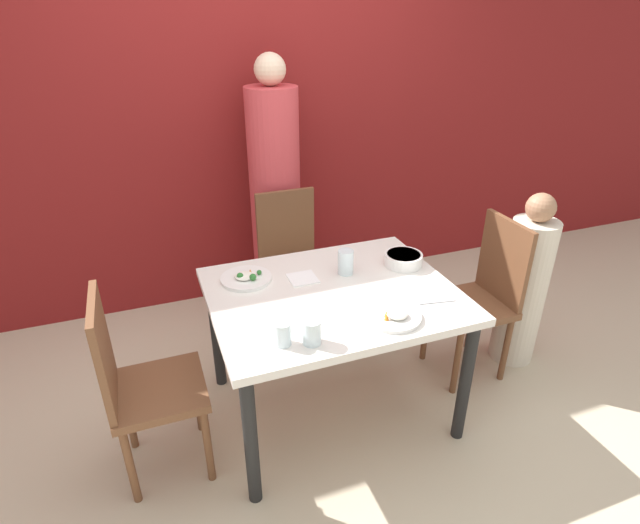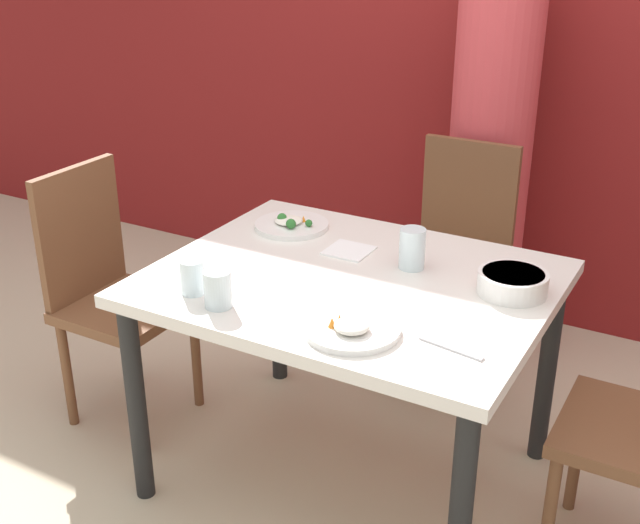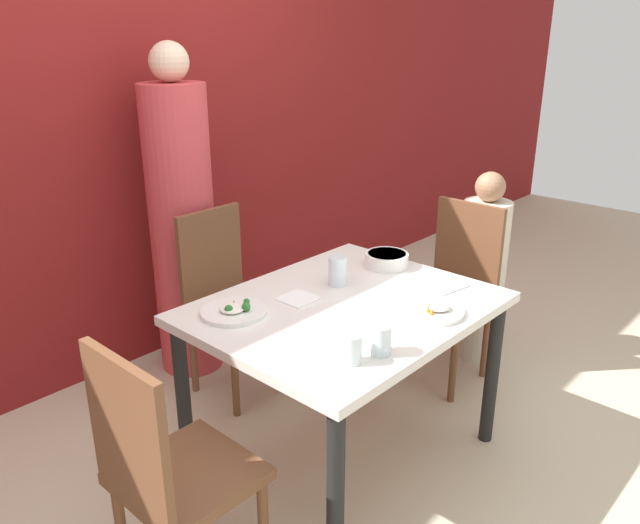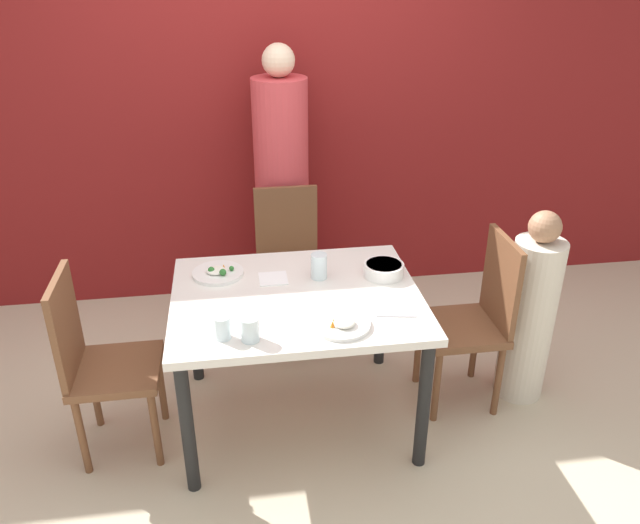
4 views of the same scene
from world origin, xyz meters
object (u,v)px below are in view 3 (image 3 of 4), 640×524
Objects in this scene: chair_adult_spot at (227,297)px; person_child at (482,275)px; bowl_curry at (387,259)px; person_adult at (183,228)px; glass_water_tall at (351,349)px; chair_child_spot at (454,287)px; plate_rice_adult at (234,311)px.

person_child reaches higher than chair_adult_spot.
person_child is 5.30× the size of bowl_curry.
person_adult is 1.66m from person_child.
person_adult reaches higher than glass_water_tall.
chair_adult_spot is 1.42m from person_child.
chair_adult_spot reaches higher than glass_water_tall.
bowl_curry is at bearing -58.89° from chair_adult_spot.
chair_child_spot is 9.16× the size of glass_water_tall.
chair_child_spot is 1.46m from person_adult.
chair_adult_spot is 1.23m from glass_water_tall.
plate_rice_adult is 0.58m from glass_water_tall.
person_child is 4.17× the size of plate_rice_adult.
plate_rice_adult is (-0.82, 0.13, -0.02)m from bowl_curry.
person_child is (0.30, -0.00, -0.02)m from chair_child_spot.
glass_water_tall is (-1.58, -0.36, 0.30)m from person_child.
person_adult is 1.10m from bowl_curry.
plate_rice_adult is at bearing 171.30° from bowl_curry.
chair_adult_spot is at bearing 121.11° from bowl_curry.
person_child is 10.43× the size of glass_water_tall.
person_adult is (-0.89, 1.12, 0.29)m from chair_child_spot.
chair_adult_spot is 0.45m from person_adult.
person_adult reaches higher than plate_rice_adult.
plate_rice_adult is at bearing 172.03° from person_child.
person_adult is at bearing -141.54° from chair_child_spot.
person_adult is at bearing 136.69° from person_child.
person_adult is (0.00, 0.34, 0.29)m from chair_adult_spot.
glass_water_tall is at bearing -167.29° from person_child.
person_child is 0.83m from bowl_curry.
chair_adult_spot is 1.00× the size of chair_child_spot.
person_adult reaches higher than chair_adult_spot.
person_adult is at bearing 112.03° from bowl_curry.
chair_adult_spot and chair_child_spot have the same top height.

